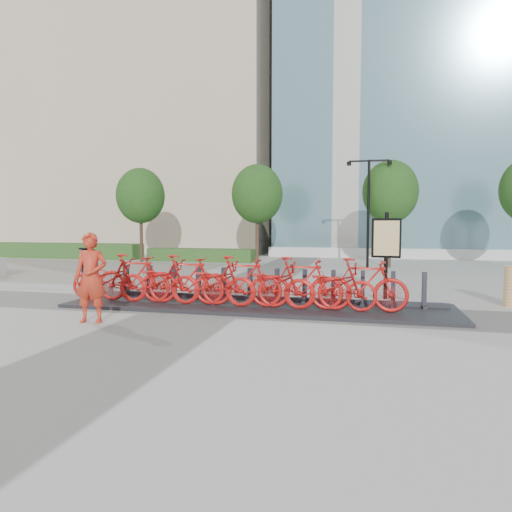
% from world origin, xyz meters
% --- Properties ---
extents(ground, '(120.00, 120.00, 0.00)m').
position_xyz_m(ground, '(0.00, 0.00, 0.00)').
color(ground, '#AFAFAF').
extents(tan_building, '(26.00, 16.00, 30.00)m').
position_xyz_m(tan_building, '(-16.00, 26.00, 15.00)').
color(tan_building, beige).
rests_on(tan_building, ground).
extents(gravel_patch, '(14.00, 14.00, 0.00)m').
position_xyz_m(gravel_patch, '(-10.00, 7.00, 0.01)').
color(gravel_patch, '#6F695A').
rests_on(gravel_patch, ground).
extents(hedge_a, '(10.00, 1.40, 0.90)m').
position_xyz_m(hedge_a, '(-14.00, 13.50, 0.45)').
color(hedge_a, '#264C1F').
rests_on(hedge_a, ground).
extents(hedge_b, '(6.00, 1.20, 0.70)m').
position_xyz_m(hedge_b, '(-5.00, 13.20, 0.35)').
color(hedge_b, '#264C1F').
rests_on(hedge_b, ground).
extents(tree_0, '(2.60, 2.60, 5.10)m').
position_xyz_m(tree_0, '(-8.00, 12.00, 3.59)').
color(tree_0, '#322018').
rests_on(tree_0, ground).
extents(tree_1, '(2.60, 2.60, 5.10)m').
position_xyz_m(tree_1, '(-1.50, 12.00, 3.59)').
color(tree_1, '#322018').
rests_on(tree_1, ground).
extents(tree_2, '(2.60, 2.60, 5.10)m').
position_xyz_m(tree_2, '(5.00, 12.00, 3.59)').
color(tree_2, '#322018').
rests_on(tree_2, ground).
extents(streetlamp, '(2.00, 0.20, 5.00)m').
position_xyz_m(streetlamp, '(4.00, 11.00, 3.13)').
color(streetlamp, black).
rests_on(streetlamp, ground).
extents(dock_pad, '(9.60, 2.40, 0.08)m').
position_xyz_m(dock_pad, '(1.30, 0.30, 0.04)').
color(dock_pad, black).
rests_on(dock_pad, ground).
extents(dock_rail_posts, '(8.02, 0.50, 0.85)m').
position_xyz_m(dock_rail_posts, '(1.36, 0.77, 0.51)').
color(dock_rail_posts, '#27272F').
rests_on(dock_rail_posts, dock_pad).
extents(bike_0, '(2.11, 0.73, 1.11)m').
position_xyz_m(bike_0, '(-2.60, -0.05, 0.63)').
color(bike_0, red).
rests_on(bike_0, dock_pad).
extents(bike_1, '(2.04, 0.58, 1.23)m').
position_xyz_m(bike_1, '(-1.88, -0.05, 0.69)').
color(bike_1, red).
rests_on(bike_1, dock_pad).
extents(bike_2, '(2.11, 0.73, 1.11)m').
position_xyz_m(bike_2, '(-1.16, -0.05, 0.63)').
color(bike_2, red).
rests_on(bike_2, dock_pad).
extents(bike_3, '(2.04, 0.58, 1.23)m').
position_xyz_m(bike_3, '(-0.44, -0.05, 0.69)').
color(bike_3, red).
rests_on(bike_3, dock_pad).
extents(bike_4, '(2.11, 0.73, 1.11)m').
position_xyz_m(bike_4, '(0.28, -0.05, 0.63)').
color(bike_4, red).
rests_on(bike_4, dock_pad).
extents(bike_5, '(2.04, 0.58, 1.23)m').
position_xyz_m(bike_5, '(1.00, -0.05, 0.69)').
color(bike_5, red).
rests_on(bike_5, dock_pad).
extents(bike_6, '(2.11, 0.73, 1.11)m').
position_xyz_m(bike_6, '(1.72, -0.05, 0.63)').
color(bike_6, red).
rests_on(bike_6, dock_pad).
extents(bike_7, '(2.04, 0.58, 1.23)m').
position_xyz_m(bike_7, '(2.44, -0.05, 0.69)').
color(bike_7, red).
rests_on(bike_7, dock_pad).
extents(bike_8, '(2.11, 0.73, 1.11)m').
position_xyz_m(bike_8, '(3.16, -0.05, 0.63)').
color(bike_8, red).
rests_on(bike_8, dock_pad).
extents(bike_9, '(2.04, 0.58, 1.23)m').
position_xyz_m(bike_9, '(3.88, -0.05, 0.69)').
color(bike_9, red).
rests_on(bike_9, dock_pad).
extents(kiosk, '(0.45, 0.39, 1.35)m').
position_xyz_m(kiosk, '(-3.48, 0.43, 0.73)').
color(kiosk, '#27272F').
rests_on(kiosk, dock_pad).
extents(worker_red, '(0.76, 0.57, 1.91)m').
position_xyz_m(worker_red, '(-1.68, -2.20, 0.95)').
color(worker_red, red).
rests_on(worker_red, ground).
extents(map_sign, '(0.79, 0.24, 2.40)m').
position_xyz_m(map_sign, '(4.48, 2.39, 1.59)').
color(map_sign, black).
rests_on(map_sign, ground).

